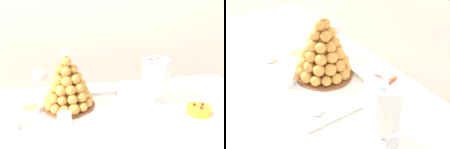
{
  "view_description": "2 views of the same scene",
  "coord_description": "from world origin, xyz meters",
  "views": [
    {
      "loc": [
        -0.08,
        -0.94,
        1.32
      ],
      "look_at": [
        0.09,
        -0.02,
        0.97
      ],
      "focal_mm": 37.68,
      "sensor_mm": 36.0,
      "label": 1
    },
    {
      "loc": [
        0.81,
        -0.45,
        1.51
      ],
      "look_at": [
        0.11,
        0.03,
        0.91
      ],
      "focal_mm": 48.41,
      "sensor_mm": 36.0,
      "label": 2
    }
  ],
  "objects": [
    {
      "name": "macaron_goblet",
      "position": [
        0.32,
        0.06,
        0.92
      ],
      "size": [
        0.13,
        0.13,
        0.25
      ],
      "color": "white",
      "rests_on": "buffet_table"
    },
    {
      "name": "fruit_tart_plate",
      "position": [
        0.49,
        -0.08,
        0.78
      ],
      "size": [
        0.21,
        0.21,
        0.05
      ],
      "color": "white",
      "rests_on": "buffet_table"
    },
    {
      "name": "serving_tray",
      "position": [
        -0.11,
        0.04,
        0.77
      ],
      "size": [
        0.56,
        0.34,
        0.02
      ],
      "color": "white",
      "rests_on": "buffet_table"
    },
    {
      "name": "dessert_cup_centre",
      "position": [
        0.09,
        -0.05,
        0.8
      ],
      "size": [
        0.06,
        0.06,
        0.06
      ],
      "color": "silver",
      "rests_on": "serving_tray"
    },
    {
      "name": "dessert_cup_left",
      "position": [
        -0.32,
        -0.04,
        0.8
      ],
      "size": [
        0.06,
        0.06,
        0.06
      ],
      "color": "silver",
      "rests_on": "serving_tray"
    },
    {
      "name": "buffet_table",
      "position": [
        0.0,
        0.0,
        0.67
      ],
      "size": [
        1.76,
        0.78,
        0.77
      ],
      "color": "brown",
      "rests_on": "ground_plane"
    },
    {
      "name": "dessert_cup_mid_left",
      "position": [
        -0.12,
        -0.06,
        0.8
      ],
      "size": [
        0.06,
        0.06,
        0.05
      ],
      "color": "silver",
      "rests_on": "serving_tray"
    },
    {
      "name": "creme_brulee_ramekin",
      "position": [
        -0.27,
        0.08,
        0.79
      ],
      "size": [
        0.09,
        0.09,
        0.02
      ],
      "color": "white",
      "rests_on": "serving_tray"
    },
    {
      "name": "croquembouche",
      "position": [
        -0.09,
        0.1,
        0.88
      ],
      "size": [
        0.25,
        0.25,
        0.29
      ],
      "color": "brown",
      "rests_on": "serving_tray"
    },
    {
      "name": "wine_glass",
      "position": [
        -0.23,
        0.25,
        0.88
      ],
      "size": [
        0.07,
        0.07,
        0.16
      ],
      "color": "silver",
      "rests_on": "buffet_table"
    }
  ]
}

